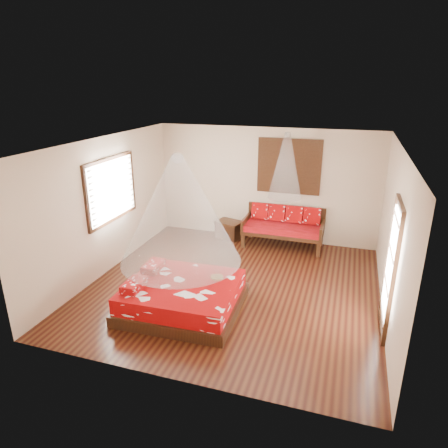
% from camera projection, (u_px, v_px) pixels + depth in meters
% --- Properties ---
extents(room, '(5.54, 5.54, 2.84)m').
position_uv_depth(room, '(234.00, 219.00, 7.41)').
color(room, black).
rests_on(room, ground).
extents(bed, '(2.04, 1.86, 0.63)m').
position_uv_depth(bed, '(182.00, 296.00, 7.03)').
color(bed, black).
rests_on(bed, floor).
extents(daybed, '(1.91, 0.85, 0.97)m').
position_uv_depth(daybed, '(284.00, 225.00, 9.68)').
color(daybed, black).
rests_on(daybed, floor).
extents(storage_chest, '(0.76, 0.64, 0.45)m').
position_uv_depth(storage_chest, '(229.00, 229.00, 10.24)').
color(storage_chest, black).
rests_on(storage_chest, floor).
extents(shutter_panel, '(1.52, 0.06, 1.32)m').
position_uv_depth(shutter_panel, '(289.00, 166.00, 9.51)').
color(shutter_panel, black).
rests_on(shutter_panel, wall_back).
extents(window_left, '(0.10, 1.74, 1.34)m').
position_uv_depth(window_left, '(112.00, 190.00, 8.27)').
color(window_left, black).
rests_on(window_left, wall_left).
extents(glazed_door, '(0.08, 1.02, 2.16)m').
position_uv_depth(glazed_door, '(390.00, 269.00, 6.20)').
color(glazed_door, black).
rests_on(glazed_door, floor).
extents(wine_tray, '(0.23, 0.23, 0.19)m').
position_uv_depth(wine_tray, '(217.00, 275.00, 7.13)').
color(wine_tray, brown).
rests_on(wine_tray, bed).
extents(mosquito_net_main, '(2.03, 2.03, 1.80)m').
position_uv_depth(mosquito_net_main, '(179.00, 210.00, 6.48)').
color(mosquito_net_main, silver).
rests_on(mosquito_net_main, ceiling).
extents(mosquito_net_daybed, '(0.78, 0.78, 1.50)m').
position_uv_depth(mosquito_net_daybed, '(286.00, 166.00, 9.06)').
color(mosquito_net_daybed, silver).
rests_on(mosquito_net_daybed, ceiling).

